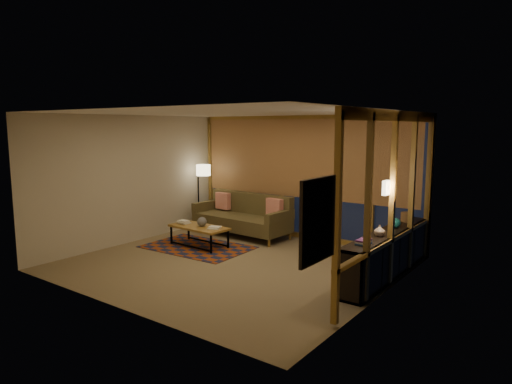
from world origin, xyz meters
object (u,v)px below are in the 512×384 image
Objects in this scene: sofa at (241,215)px; coffee_table at (199,236)px; floor_lamp at (198,195)px; bookshelf at (388,254)px.

sofa reaches higher than coffee_table.
floor_lamp is at bearing 175.18° from sofa.
bookshelf is at bearing 9.85° from coffee_table.
floor_lamp is at bearing 169.31° from bookshelf.
sofa is at bearing 168.06° from bookshelf.
floor_lamp reaches higher than bookshelf.
floor_lamp is (-1.39, 1.46, 0.57)m from coffee_table.
floor_lamp reaches higher than coffee_table.
coffee_table is at bearing -172.85° from bookshelf.
floor_lamp is at bearing 136.25° from coffee_table.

